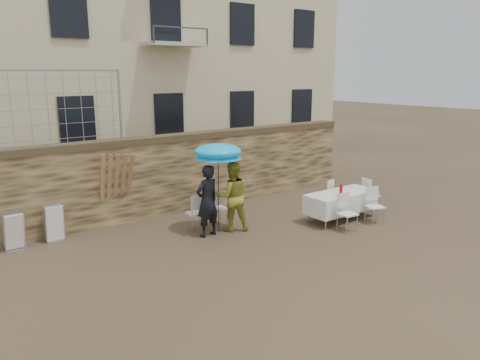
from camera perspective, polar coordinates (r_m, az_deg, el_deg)
ground at (r=9.95m, az=5.83°, el=-10.51°), size 80.00×80.00×0.00m
stone_wall at (r=13.54m, az=-8.47°, el=0.68°), size 13.00×0.50×2.20m
chain_link_fence at (r=12.15m, az=-21.46°, el=8.07°), size 3.20×0.06×1.80m
man_suit at (r=11.43m, az=-4.02°, el=-2.57°), size 0.71×0.51×1.79m
woman_dress at (r=11.84m, az=-0.96°, el=-1.99°), size 1.07×0.98×1.79m
umbrella at (r=11.48m, az=-2.69°, el=3.20°), size 1.22×1.22×2.12m
couple_chair_left at (r=12.00m, az=-5.41°, el=-3.91°), size 0.54×0.54×0.96m
couple_chair_right at (r=12.36m, az=-2.64°, el=-3.36°), size 0.49×0.49×0.96m
banquet_table at (r=13.02m, az=12.26°, el=-1.65°), size 2.10×0.85×0.78m
soda_bottle at (r=12.74m, az=12.21°, el=-1.16°), size 0.09×0.09×0.26m
table_chair_front_left at (r=12.18m, az=12.99°, el=-3.93°), size 0.52×0.52×0.96m
table_chair_front_right at (r=13.01m, az=16.14°, el=-3.03°), size 0.60×0.60×0.96m
table_chair_back at (r=13.74m, az=10.26°, el=-1.86°), size 0.59×0.59×0.96m
table_chair_side at (r=14.20m, az=15.64°, el=-1.66°), size 0.55×0.55×0.96m
chair_stack_left at (r=11.99m, az=-26.07°, el=-5.33°), size 0.46×0.47×0.92m
chair_stack_right at (r=12.16m, az=-21.91°, el=-4.68°), size 0.46×0.40×0.92m
wood_planks at (r=12.55m, az=-15.17°, el=-1.09°), size 0.70×0.20×2.00m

